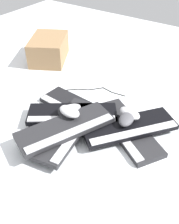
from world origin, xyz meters
name	(u,v)px	position (x,y,z in m)	size (l,w,h in m)	color
ground_plane	(71,122)	(0.00, 0.00, 0.00)	(3.20, 3.20, 0.00)	silver
keyboard_0	(75,125)	(0.02, 0.04, 0.01)	(0.42, 0.41, 0.03)	black
keyboard_1	(126,129)	(-0.10, 0.26, 0.01)	(0.36, 0.45, 0.03)	#232326
keyboard_2	(78,109)	(-0.09, -0.03, 0.01)	(0.18, 0.45, 0.03)	black
keyboard_3	(68,129)	(0.09, 0.05, 0.04)	(0.46, 0.22, 0.03)	#232326
keyboard_4	(66,128)	(0.11, 0.06, 0.07)	(0.46, 0.31, 0.03)	#232326
keyboard_5	(129,127)	(-0.09, 0.28, 0.04)	(0.44, 0.39, 0.03)	black
keyboard_6	(72,114)	(-0.01, 0.00, 0.04)	(0.38, 0.45, 0.03)	black
mouse_0	(66,113)	(0.03, 0.00, 0.08)	(0.11, 0.07, 0.04)	black
mouse_1	(69,111)	(0.04, 0.03, 0.11)	(0.11, 0.07, 0.04)	silver
mouse_2	(130,113)	(-0.14, 0.25, 0.08)	(0.11, 0.07, 0.04)	#B7B7BC
mouse_3	(69,110)	(0.00, 0.00, 0.08)	(0.11, 0.07, 0.04)	#B7B7BC
mouse_4	(127,119)	(-0.09, 0.26, 0.08)	(0.11, 0.07, 0.04)	#4C4C51
cable_0	(75,97)	(-0.18, -0.11, 0.00)	(0.47, 0.33, 0.01)	black
cardboard_box	(49,49)	(-0.45, -0.54, 0.08)	(0.32, 0.23, 0.16)	olive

